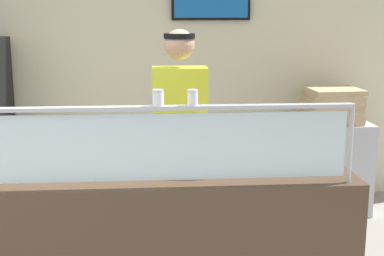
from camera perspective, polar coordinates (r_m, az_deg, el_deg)
The scene contains 10 objects.
shop_rear_unit at distance 5.41m, azimuth -3.17°, elevation 6.60°, with size 6.55×0.13×2.70m.
serving_counter at distance 3.42m, azimuth -2.20°, elevation -12.16°, with size 2.15×0.71×0.95m, color #4C3828.
sneeze_guard at distance 2.89m, azimuth -2.09°, elevation -0.84°, with size 1.97×0.06×0.44m.
pizza_tray at distance 3.27m, azimuth -0.67°, elevation -4.06°, with size 0.46×0.46×0.04m.
pizza_server at distance 3.25m, azimuth -0.49°, elevation -3.78°, with size 0.07×0.28×0.01m, color #ADAFB7.
parmesan_shaker at distance 2.85m, azimuth -3.56°, elevation 3.06°, with size 0.06×0.06×0.09m.
pepper_flake_shaker at distance 2.86m, azimuth 0.05°, elevation 3.09°, with size 0.06×0.06×0.08m.
worker_figure at distance 3.85m, azimuth -1.21°, elevation -0.97°, with size 0.41×0.50×1.76m.
prep_shelf at distance 5.38m, azimuth 14.06°, elevation -3.85°, with size 0.70×0.55×0.86m, color #B7BABF.
pizza_box_stack at distance 5.25m, azimuth 14.46°, elevation 2.35°, with size 0.51×0.49×0.31m.
Camera 1 is at (0.96, -2.75, 1.88)m, focal length 51.07 mm.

